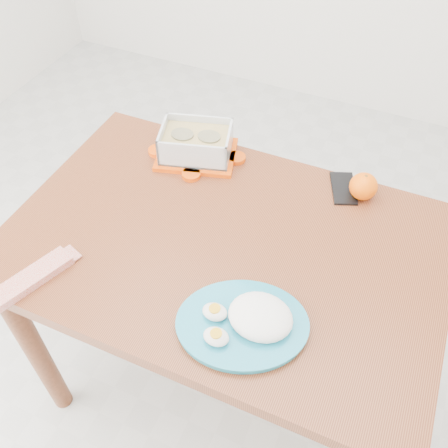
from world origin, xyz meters
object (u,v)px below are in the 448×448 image
at_px(food_container, 196,144).
at_px(smartphone, 343,188).
at_px(dining_table, 224,269).
at_px(rice_plate, 248,320).
at_px(orange_fruit, 363,186).

xyz_separation_m(food_container, smartphone, (0.42, 0.04, -0.04)).
distance_m(dining_table, food_container, 0.37).
distance_m(food_container, rice_plate, 0.58).
relative_size(rice_plate, smartphone, 2.92).
xyz_separation_m(dining_table, food_container, (-0.20, 0.26, 0.16)).
bearing_deg(dining_table, rice_plate, -54.54).
bearing_deg(food_container, smartphone, -11.25).
bearing_deg(smartphone, food_container, 163.47).
bearing_deg(rice_plate, food_container, 104.72).
relative_size(food_container, smartphone, 2.09).
height_order(orange_fruit, smartphone, orange_fruit).
relative_size(dining_table, rice_plate, 2.98).
bearing_deg(dining_table, orange_fruit, 46.67).
bearing_deg(rice_plate, dining_table, 103.58).
height_order(dining_table, smartphone, smartphone).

